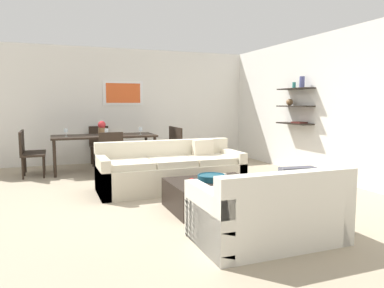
% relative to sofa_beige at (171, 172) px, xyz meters
% --- Properties ---
extents(ground_plane, '(18.00, 18.00, 0.00)m').
position_rel_sofa_beige_xyz_m(ground_plane, '(-0.05, -0.34, -0.29)').
color(ground_plane, tan).
extents(back_wall_unit, '(8.40, 0.09, 2.70)m').
position_rel_sofa_beige_xyz_m(back_wall_unit, '(0.24, 3.19, 1.06)').
color(back_wall_unit, silver).
rests_on(back_wall_unit, ground).
extents(right_wall_shelf_unit, '(0.34, 8.20, 2.70)m').
position_rel_sofa_beige_xyz_m(right_wall_shelf_unit, '(2.98, 0.27, 1.06)').
color(right_wall_shelf_unit, silver).
rests_on(right_wall_shelf_unit, ground).
extents(sofa_beige, '(2.34, 0.90, 0.78)m').
position_rel_sofa_beige_xyz_m(sofa_beige, '(0.00, 0.00, 0.00)').
color(sofa_beige, beige).
rests_on(sofa_beige, ground).
extents(loveseat_white, '(1.47, 0.90, 0.78)m').
position_rel_sofa_beige_xyz_m(loveseat_white, '(0.24, -2.53, 0.00)').
color(loveseat_white, silver).
rests_on(loveseat_white, ground).
extents(coffee_table, '(1.15, 0.91, 0.38)m').
position_rel_sofa_beige_xyz_m(coffee_table, '(0.18, -1.28, -0.10)').
color(coffee_table, black).
rests_on(coffee_table, ground).
extents(decorative_bowl, '(0.37, 0.37, 0.08)m').
position_rel_sofa_beige_xyz_m(decorative_bowl, '(0.17, -1.25, 0.13)').
color(decorative_bowl, navy).
rests_on(decorative_bowl, coffee_table).
extents(candle_jar, '(0.07, 0.07, 0.06)m').
position_rel_sofa_beige_xyz_m(candle_jar, '(0.39, -1.18, 0.12)').
color(candle_jar, silver).
rests_on(candle_jar, coffee_table).
extents(apple_on_coffee_table, '(0.07, 0.07, 0.07)m').
position_rel_sofa_beige_xyz_m(apple_on_coffee_table, '(-0.14, -1.34, 0.12)').
color(apple_on_coffee_table, red).
rests_on(apple_on_coffee_table, coffee_table).
extents(dining_table, '(2.09, 0.88, 0.75)m').
position_rel_sofa_beige_xyz_m(dining_table, '(-0.79, 2.08, 0.39)').
color(dining_table, black).
rests_on(dining_table, ground).
extents(dining_chair_right_far, '(0.44, 0.44, 0.88)m').
position_rel_sofa_beige_xyz_m(dining_chair_right_far, '(0.66, 2.27, 0.21)').
color(dining_chair_right_far, black).
rests_on(dining_chair_right_far, ground).
extents(dining_chair_right_near, '(0.44, 0.44, 0.88)m').
position_rel_sofa_beige_xyz_m(dining_chair_right_near, '(0.66, 1.88, 0.21)').
color(dining_chair_right_near, black).
rests_on(dining_chair_right_near, ground).
extents(dining_chair_left_far, '(0.44, 0.44, 0.88)m').
position_rel_sofa_beige_xyz_m(dining_chair_left_far, '(-2.24, 2.27, 0.21)').
color(dining_chair_left_far, black).
rests_on(dining_chair_left_far, ground).
extents(dining_chair_foot, '(0.44, 0.44, 0.88)m').
position_rel_sofa_beige_xyz_m(dining_chair_foot, '(-0.79, 1.23, 0.21)').
color(dining_chair_foot, black).
rests_on(dining_chair_foot, ground).
extents(dining_chair_head, '(0.44, 0.44, 0.88)m').
position_rel_sofa_beige_xyz_m(dining_chair_head, '(-0.79, 2.92, 0.21)').
color(dining_chair_head, black).
rests_on(dining_chair_head, ground).
extents(dining_chair_left_near, '(0.44, 0.44, 0.88)m').
position_rel_sofa_beige_xyz_m(dining_chair_left_near, '(-2.24, 1.88, 0.21)').
color(dining_chair_left_near, black).
rests_on(dining_chair_left_near, ground).
extents(wine_glass_head, '(0.08, 0.08, 0.18)m').
position_rel_sofa_beige_xyz_m(wine_glass_head, '(-0.79, 2.46, 0.58)').
color(wine_glass_head, silver).
rests_on(wine_glass_head, dining_table).
extents(wine_glass_left_near, '(0.07, 0.07, 0.16)m').
position_rel_sofa_beige_xyz_m(wine_glass_left_near, '(-1.54, 1.97, 0.58)').
color(wine_glass_left_near, silver).
rests_on(wine_glass_left_near, dining_table).
extents(wine_glass_right_near, '(0.08, 0.08, 0.16)m').
position_rel_sofa_beige_xyz_m(wine_glass_right_near, '(-0.04, 1.97, 0.57)').
color(wine_glass_right_near, silver).
rests_on(wine_glass_right_near, dining_table).
extents(wine_glass_foot, '(0.07, 0.07, 0.16)m').
position_rel_sofa_beige_xyz_m(wine_glass_foot, '(-0.79, 1.70, 0.57)').
color(wine_glass_foot, silver).
rests_on(wine_glass_foot, dining_table).
extents(centerpiece_vase, '(0.16, 0.16, 0.29)m').
position_rel_sofa_beige_xyz_m(centerpiece_vase, '(-0.83, 2.12, 0.61)').
color(centerpiece_vase, olive).
rests_on(centerpiece_vase, dining_table).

